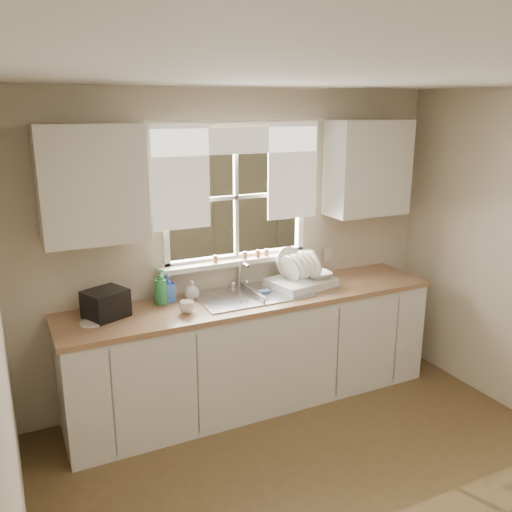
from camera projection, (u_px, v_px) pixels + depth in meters
name	position (u px, v px, depth m)	size (l,w,h in m)	color
room_walls	(408.00, 342.00, 2.67)	(3.62, 4.02, 2.50)	beige
ceiling	(420.00, 73.00, 2.39)	(3.60, 4.00, 0.02)	silver
window	(237.00, 218.00, 4.39)	(1.38, 0.16, 1.06)	white
curtains	(239.00, 163.00, 4.23)	(1.50, 0.03, 0.81)	white
base_cabinets	(254.00, 352.00, 4.39)	(3.00, 0.62, 0.87)	silver
countertop	(254.00, 299.00, 4.27)	(3.04, 0.65, 0.04)	#956C4A
upper_cabinet_left	(92.00, 184.00, 3.65)	(0.70, 0.33, 0.80)	silver
upper_cabinet_right	(368.00, 168.00, 4.63)	(0.70, 0.33, 0.80)	silver
wall_outlet	(328.00, 254.00, 4.86)	(0.08, 0.01, 0.12)	beige
sill_jars	(247.00, 255.00, 4.44)	(0.50, 0.04, 0.06)	brown
backyard	(119.00, 42.00, 9.66)	(20.00, 10.00, 6.13)	#335421
sink	(253.00, 304.00, 4.31)	(0.88, 0.52, 0.40)	#B7B7BC
dish_rack	(300.00, 278.00, 4.50)	(0.58, 0.48, 0.32)	silver
bowl	(319.00, 275.00, 4.50)	(0.21, 0.21, 0.05)	silver
soap_bottle_a	(161.00, 287.00, 4.07)	(0.10, 0.10, 0.27)	#2E8E49
soap_bottle_b	(168.00, 288.00, 4.13)	(0.10, 0.10, 0.22)	blue
soap_bottle_c	(192.00, 290.00, 4.19)	(0.12, 0.12, 0.15)	beige
saucer	(92.00, 323.00, 3.73)	(0.17, 0.17, 0.01)	silver
cup	(187.00, 307.00, 3.92)	(0.11, 0.11, 0.09)	white
black_appliance	(106.00, 304.00, 3.83)	(0.27, 0.24, 0.20)	black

